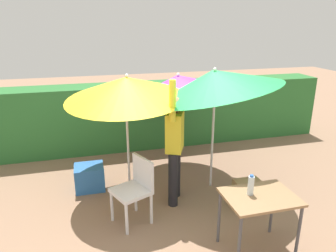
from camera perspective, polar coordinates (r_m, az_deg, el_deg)
ground_plane at (r=4.92m, az=0.93°, el=-13.33°), size 24.00×24.00×0.00m
hedge_row at (r=6.80m, az=-4.58°, el=2.00°), size 8.00×0.70×1.35m
umbrella_rainbow at (r=4.76m, az=8.40°, el=7.93°), size 2.01×1.97×2.20m
umbrella_orange at (r=5.36m, az=1.88°, el=7.54°), size 1.74×1.72×1.90m
umbrella_yellow at (r=4.61m, az=-7.48°, el=6.81°), size 1.81×1.81×1.94m
person_vendor at (r=4.54m, az=1.22°, el=-2.97°), size 0.35×0.54×1.88m
chair_plastic at (r=4.28m, az=-5.89°, el=-10.75°), size 0.58×0.58×0.89m
cooler_box at (r=5.32m, az=-13.90°, el=-8.93°), size 0.46×0.40×0.40m
crate_cardboard at (r=4.94m, az=14.42°, el=-11.62°), size 0.39×0.38×0.34m
folding_table at (r=3.81m, az=16.09°, el=-13.09°), size 0.80×0.60×0.73m
bottle_water at (r=3.71m, az=14.66°, el=-10.25°), size 0.07×0.07×0.24m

